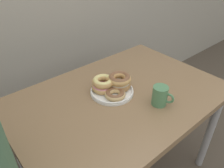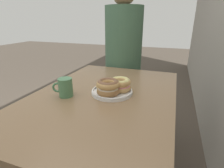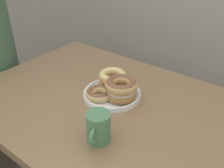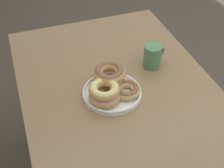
{
  "view_description": "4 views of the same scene",
  "coord_description": "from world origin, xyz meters",
  "px_view_note": "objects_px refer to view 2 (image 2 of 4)",
  "views": [
    {
      "loc": [
        -0.67,
        -0.35,
        1.47
      ],
      "look_at": [
        -0.02,
        0.41,
        0.79
      ],
      "focal_mm": 35.0,
      "sensor_mm": 36.0,
      "label": 1
    },
    {
      "loc": [
        0.88,
        0.74,
        1.15
      ],
      "look_at": [
        -0.02,
        0.41,
        0.79
      ],
      "focal_mm": 28.0,
      "sensor_mm": 36.0,
      "label": 2
    },
    {
      "loc": [
        0.52,
        -0.29,
        1.32
      ],
      "look_at": [
        -0.02,
        0.41,
        0.79
      ],
      "focal_mm": 40.0,
      "sensor_mm": 36.0,
      "label": 3
    },
    {
      "loc": [
        -0.9,
        0.72,
        1.61
      ],
      "look_at": [
        -0.02,
        0.41,
        0.79
      ],
      "focal_mm": 50.0,
      "sensor_mm": 36.0,
      "label": 4
    }
  ],
  "objects_px": {
    "dining_table": "(104,105)",
    "coffee_mug": "(65,87)",
    "person_figure": "(123,55)",
    "donut_plate": "(112,87)"
  },
  "relations": [
    {
      "from": "dining_table",
      "to": "donut_plate",
      "type": "bearing_deg",
      "value": 107.26
    },
    {
      "from": "donut_plate",
      "to": "person_figure",
      "type": "xyz_separation_m",
      "value": [
        -0.8,
        -0.16,
        0.03
      ]
    },
    {
      "from": "coffee_mug",
      "to": "person_figure",
      "type": "bearing_deg",
      "value": 175.01
    },
    {
      "from": "dining_table",
      "to": "coffee_mug",
      "type": "relative_size",
      "value": 10.52
    },
    {
      "from": "dining_table",
      "to": "person_figure",
      "type": "bearing_deg",
      "value": -171.88
    },
    {
      "from": "dining_table",
      "to": "coffee_mug",
      "type": "bearing_deg",
      "value": -61.81
    },
    {
      "from": "dining_table",
      "to": "donut_plate",
      "type": "xyz_separation_m",
      "value": [
        -0.01,
        0.05,
        0.12
      ]
    },
    {
      "from": "dining_table",
      "to": "coffee_mug",
      "type": "xyz_separation_m",
      "value": [
        0.1,
        -0.2,
        0.13
      ]
    },
    {
      "from": "donut_plate",
      "to": "coffee_mug",
      "type": "height_order",
      "value": "coffee_mug"
    },
    {
      "from": "coffee_mug",
      "to": "person_figure",
      "type": "height_order",
      "value": "person_figure"
    }
  ]
}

